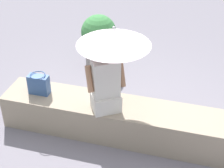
{
  "coord_description": "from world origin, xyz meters",
  "views": [
    {
      "loc": [
        -0.93,
        3.56,
        3.2
      ],
      "look_at": [
        0.06,
        0.06,
        0.82
      ],
      "focal_mm": 57.3,
      "sensor_mm": 36.0,
      "label": 1
    }
  ],
  "objects_px": {
    "person_seated": "(106,83)",
    "handbag_black": "(39,84)",
    "parasol": "(114,37)",
    "planter_near": "(99,40)"
  },
  "relations": [
    {
      "from": "person_seated",
      "to": "handbag_black",
      "type": "height_order",
      "value": "person_seated"
    },
    {
      "from": "parasol",
      "to": "handbag_black",
      "type": "xyz_separation_m",
      "value": [
        1.04,
        -0.02,
        -0.83
      ]
    },
    {
      "from": "handbag_black",
      "to": "planter_near",
      "type": "bearing_deg",
      "value": -100.37
    },
    {
      "from": "person_seated",
      "to": "parasol",
      "type": "bearing_deg",
      "value": -136.1
    },
    {
      "from": "parasol",
      "to": "planter_near",
      "type": "relative_size",
      "value": 1.15
    },
    {
      "from": "person_seated",
      "to": "parasol",
      "type": "height_order",
      "value": "parasol"
    },
    {
      "from": "person_seated",
      "to": "planter_near",
      "type": "distance_m",
      "value": 1.91
    },
    {
      "from": "handbag_black",
      "to": "person_seated",
      "type": "bearing_deg",
      "value": 174.34
    },
    {
      "from": "handbag_black",
      "to": "planter_near",
      "type": "relative_size",
      "value": 0.3
    },
    {
      "from": "parasol",
      "to": "handbag_black",
      "type": "height_order",
      "value": "parasol"
    }
  ]
}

